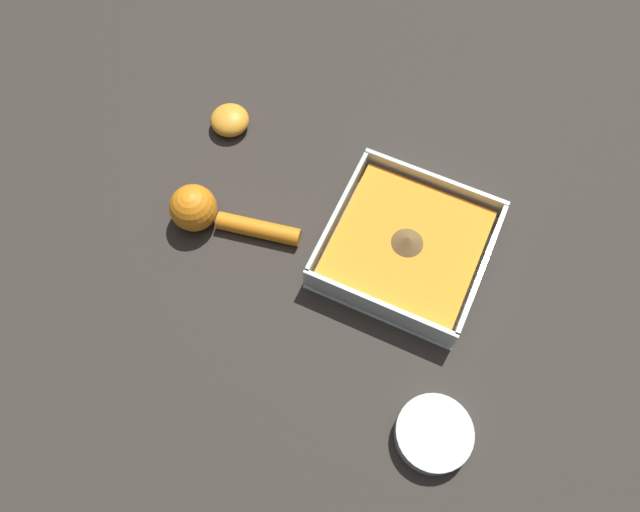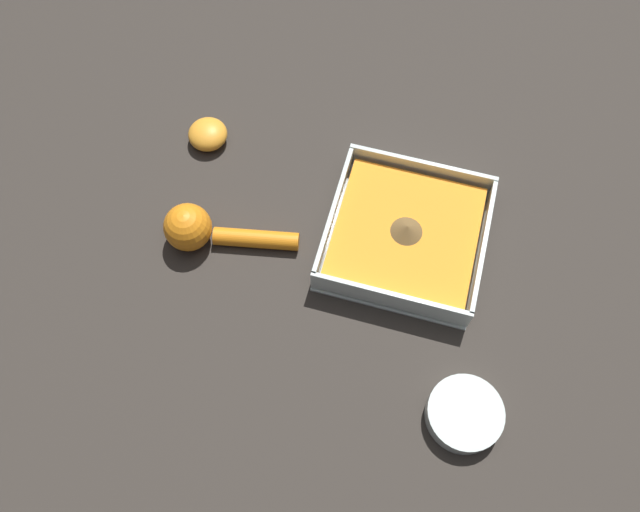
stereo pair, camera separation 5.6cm
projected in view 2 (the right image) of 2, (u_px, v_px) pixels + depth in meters
ground_plane at (394, 240)px, 0.87m from camera, size 4.00×4.00×0.00m
square_dish at (402, 234)px, 0.85m from camera, size 0.21×0.21×0.05m
spice_bowl at (461, 413)px, 0.75m from camera, size 0.09×0.09×0.03m
lemon_squeezer at (199, 229)px, 0.84m from camera, size 0.18×0.07×0.07m
lemon_half at (205, 134)px, 0.92m from camera, size 0.06×0.06×0.03m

